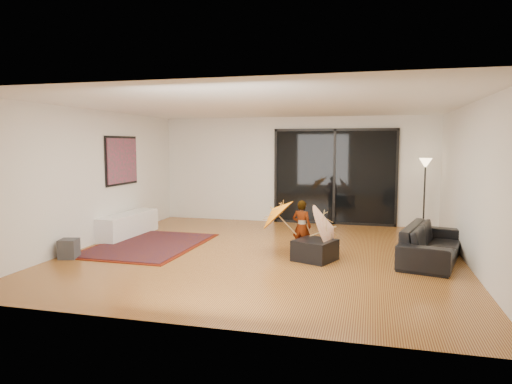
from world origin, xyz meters
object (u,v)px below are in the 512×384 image
(media_console, at_px, (128,225))
(child, at_px, (302,227))
(sofa, at_px, (432,243))
(ottoman, at_px, (315,250))

(media_console, relative_size, child, 1.84)
(sofa, xyz_separation_m, ottoman, (-1.96, -0.48, -0.13))
(ottoman, distance_m, child, 0.64)
(child, bearing_deg, media_console, 3.03)
(sofa, relative_size, child, 2.13)
(sofa, distance_m, child, 2.28)
(ottoman, height_order, child, child)
(ottoman, bearing_deg, media_console, 165.57)
(media_console, height_order, child, child)
(ottoman, bearing_deg, child, 123.04)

